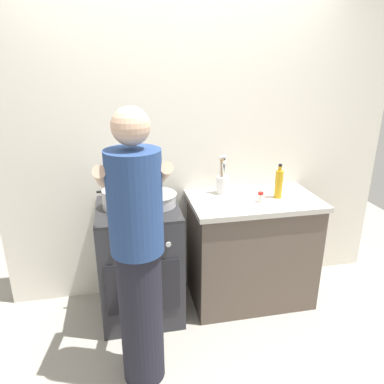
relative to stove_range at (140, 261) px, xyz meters
The scene contains 10 objects.
ground 0.59m from the stove_range, 22.87° to the right, with size 6.00×6.00×0.00m, color gray.
back_wall 1.03m from the stove_range, 32.64° to the left, with size 3.20×0.10×2.50m.
countertop 0.90m from the stove_range, ahead, with size 1.00×0.60×0.90m.
stove_range is the anchor object (origin of this frame).
pot 0.54m from the stove_range, behind, with size 0.28×0.21×0.14m.
mixing_bowl 0.52m from the stove_range, ahead, with size 0.30×0.30×0.09m.
utensil_crock 0.90m from the stove_range, 13.56° to the left, with size 0.10×0.10×0.32m.
spice_bottle 1.04m from the stove_range, ahead, with size 0.04×0.04×0.08m.
oil_bottle 1.22m from the stove_range, ahead, with size 0.06×0.06×0.27m.
person 0.76m from the stove_range, 93.36° to the right, with size 0.41×0.50×1.70m.
Camera 1 is at (-0.45, -2.32, 1.91)m, focal length 33.93 mm.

